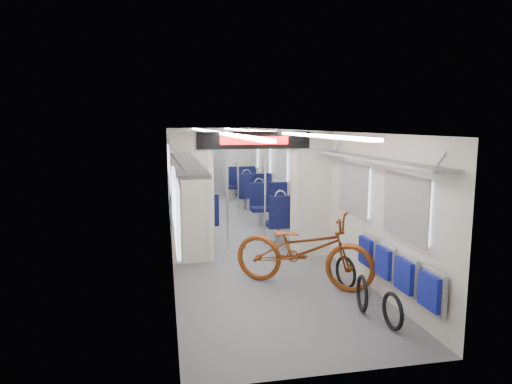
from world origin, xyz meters
The scene contains 14 objects.
carriage centered at (0.00, -0.27, 1.50)m, with size 12.00×12.02×2.31m.
bicycle centered at (0.47, -3.55, 0.56)m, with size 0.75×2.14×1.13m, color brown.
flip_bench centered at (1.35, -4.71, 0.58)m, with size 0.12×2.07×0.47m.
bike_hoop_a centered at (1.07, -5.21, 0.21)m, with size 0.46×0.46×0.05m, color black.
bike_hoop_b centered at (0.94, -4.63, 0.22)m, with size 0.49×0.49×0.05m, color black.
bike_hoop_c centered at (1.05, -3.80, 0.22)m, with size 0.49×0.49×0.05m, color black.
seat_bay_near_left centered at (-0.93, 0.27, 0.55)m, with size 0.92×2.13×1.12m.
seat_bay_near_right centered at (0.93, -0.20, 0.56)m, with size 0.93×2.18×1.13m.
seat_bay_far_left centered at (-0.93, 3.25, 0.56)m, with size 0.94×2.21×1.14m.
seat_bay_far_right centered at (0.93, 3.70, 0.58)m, with size 0.96×2.32×1.18m.
stanchion_near_left centered at (-0.38, -1.36, 1.15)m, with size 0.04×0.04×2.30m, color silver.
stanchion_near_right centered at (0.40, -1.19, 1.15)m, with size 0.04×0.04×2.30m, color silver.
stanchion_far_left centered at (-0.40, 1.76, 1.15)m, with size 0.04×0.04×2.30m, color silver.
stanchion_far_right centered at (0.32, 1.77, 1.15)m, with size 0.04×0.04×2.30m, color silver.
Camera 1 is at (-1.54, -9.93, 2.43)m, focal length 32.00 mm.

